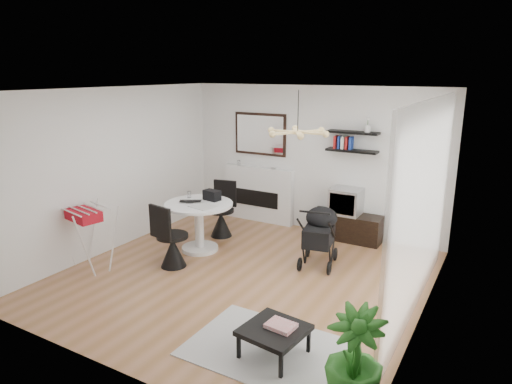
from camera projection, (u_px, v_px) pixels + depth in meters
The scene contains 25 objects.
floor at pixel (243, 277), 6.74m from camera, with size 5.00×5.00×0.00m, color #926238.
ceiling at pixel (241, 90), 6.05m from camera, with size 5.00×5.00×0.00m, color white.
wall_back at pixel (312, 159), 8.49m from camera, with size 5.00×5.00×0.00m, color white.
wall_left at pixel (114, 170), 7.59m from camera, with size 5.00×5.00×0.00m, color white.
wall_right at pixel (429, 215), 5.19m from camera, with size 5.00×5.00×0.00m, color white.
sheer_curtain at pixel (423, 210), 5.41m from camera, with size 0.04×3.60×2.60m, color white.
fireplace at pixel (259, 188), 9.12m from camera, with size 1.50×0.17×2.16m.
shelf_lower at pixel (352, 151), 7.93m from camera, with size 0.90×0.25×0.04m, color black.
shelf_upper at pixel (353, 132), 7.85m from camera, with size 0.90×0.25×0.04m, color black.
pendant_lamp at pixel (298, 132), 6.10m from camera, with size 0.90×0.90×0.10m, color #DBBA73, non-canonical shape.
tv_console at pixel (346, 226), 8.20m from camera, with size 1.27×0.45×0.48m, color black.
crt_tv at pixel (346, 201), 8.09m from camera, with size 0.53×0.46×0.46m.
dining_table at pixel (199, 219), 7.61m from camera, with size 1.14×1.14×0.83m.
laptop at pixel (190, 202), 7.52m from camera, with size 0.36×0.23×0.03m, color black.
black_bag at pixel (212, 195), 7.69m from camera, with size 0.28×0.17×0.17m, color black.
newspaper at pixel (202, 206), 7.33m from camera, with size 0.38×0.31×0.01m, color silver.
drinking_glass at pixel (189, 194), 7.85m from camera, with size 0.07×0.07×0.11m, color white.
chair_far at pixel (222, 219), 8.35m from camera, with size 0.50×0.52×1.01m.
chair_near at pixel (172, 247), 7.01m from camera, with size 0.50×0.52×1.02m.
drying_rack at pixel (89, 237), 6.91m from camera, with size 0.76×0.73×0.98m.
stroller at pixel (319, 238), 7.10m from camera, with size 0.64×0.88×1.00m.
rug at pixel (267, 348), 4.99m from camera, with size 1.71×1.23×0.01m, color #ADADAD.
coffee_table at pixel (274, 331), 4.80m from camera, with size 0.69×0.69×0.32m.
magazines at pixel (281, 326), 4.79m from camera, with size 0.30×0.23×0.04m, color #B62D36.
potted_plant at pixel (354, 358), 4.06m from camera, with size 0.53×0.53×0.95m, color #23631C.
Camera 1 is at (3.25, -5.27, 2.94)m, focal length 32.00 mm.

